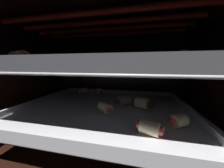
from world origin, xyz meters
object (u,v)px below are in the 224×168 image
object	(u,v)px
heating_element	(104,26)
pig_in_blanket_upper_2	(188,58)
pig_in_blanket_lower_3	(83,90)
pig_in_blanket_upper_3	(166,60)
pig_in_blanket_lower_4	(105,108)
baking_tray_lower	(105,108)
pig_in_blanket_upper_1	(68,61)
pig_in_blanket_upper_0	(87,61)
pig_in_blanket_lower_5	(142,103)
oven_rack_lower	(105,112)
pig_in_blanket_upper_5	(69,61)
pig_in_blanket_upper_4	(20,58)
baking_tray_upper	(105,66)
pig_in_blanket_lower_6	(150,128)
pig_in_blanket_lower_1	(99,91)
pig_in_blanket_lower_2	(124,100)
oven_rack_upper	(105,69)
pig_in_blanket_lower_0	(179,121)
pig_in_blanket_upper_6	(104,62)

from	to	relation	value
heating_element	pig_in_blanket_upper_2	size ratio (longest dim) A/B	8.56
pig_in_blanket_lower_3	pig_in_blanket_upper_3	bearing A→B (deg)	-19.05
heating_element	pig_in_blanket_lower_4	distance (cm)	22.20
baking_tray_lower	pig_in_blanket_upper_3	distance (cm)	22.67
pig_in_blanket_upper_1	pig_in_blanket_lower_3	bearing A→B (deg)	106.02
pig_in_blanket_upper_0	pig_in_blanket_upper_2	xyz separation A→B (cm)	(24.47, -5.67, 0.19)
pig_in_blanket_lower_5	oven_rack_lower	bearing A→B (deg)	-172.25
pig_in_blanket_lower_3	pig_in_blanket_lower_5	bearing A→B (deg)	-28.25
pig_in_blanket_lower_5	pig_in_blanket_upper_5	bearing A→B (deg)	176.00
pig_in_blanket_lower_3	pig_in_blanket_upper_4	size ratio (longest dim) A/B	0.99
pig_in_blanket_lower_5	pig_in_blanket_upper_0	bearing A→B (deg)	-173.99
baking_tray_upper	pig_in_blanket_upper_4	world-z (taller)	pig_in_blanket_upper_4
pig_in_blanket_lower_4	heating_element	bearing A→B (deg)	105.13
oven_rack_lower	baking_tray_upper	world-z (taller)	baking_tray_upper
pig_in_blanket_lower_3	baking_tray_lower	bearing A→B (deg)	-46.05
heating_element	pig_in_blanket_upper_3	xyz separation A→B (cm)	(17.06, 4.27, -9.19)
oven_rack_lower	pig_in_blanket_lower_6	world-z (taller)	pig_in_blanket_lower_6
pig_in_blanket_lower_1	pig_in_blanket_lower_6	bearing A→B (deg)	-55.41
oven_rack_lower	baking_tray_lower	size ratio (longest dim) A/B	1.16
pig_in_blanket_lower_6	pig_in_blanket_lower_2	bearing A→B (deg)	112.29
pig_in_blanket_lower_5	pig_in_blanket_upper_3	bearing A→B (deg)	24.36
pig_in_blanket_lower_1	pig_in_blanket_upper_0	distance (cm)	20.23
pig_in_blanket_lower_2	pig_in_blanket_upper_2	bearing A→B (deg)	-35.11
pig_in_blanket_lower_2	pig_in_blanket_upper_0	size ratio (longest dim) A/B	0.87
pig_in_blanket_lower_2	baking_tray_upper	size ratio (longest dim) A/B	0.11
heating_element	pig_in_blanket_lower_3	bearing A→B (deg)	133.95
pig_in_blanket_lower_4	pig_in_blanket_upper_3	size ratio (longest dim) A/B	0.83
pig_in_blanket_lower_6	pig_in_blanket_upper_3	bearing A→B (deg)	72.33
pig_in_blanket_upper_3	oven_rack_upper	bearing A→B (deg)	-165.95
oven_rack_upper	pig_in_blanket_lower_2	bearing A→B (deg)	36.34
pig_in_blanket_lower_2	pig_in_blanket_lower_3	xyz separation A→B (cm)	(-19.99, 11.33, -0.20)
pig_in_blanket_upper_4	heating_element	bearing A→B (deg)	49.48
pig_in_blanket_lower_3	pig_in_blanket_lower_0	bearing A→B (deg)	-35.44
pig_in_blanket_upper_3	pig_in_blanket_upper_6	distance (cm)	23.58
heating_element	pig_in_blanket_lower_2	size ratio (longest dim) A/B	8.70
pig_in_blanket_lower_5	baking_tray_upper	bearing A→B (deg)	-172.25
pig_in_blanket_lower_3	pig_in_blanket_upper_0	xyz separation A→B (cm)	(9.43, -15.45, 12.65)
baking_tray_lower	pig_in_blanket_upper_5	size ratio (longest dim) A/B	9.25
pig_in_blanket_lower_6	pig_in_blanket_upper_1	size ratio (longest dim) A/B	0.87
pig_in_blanket_upper_2	pig_in_blanket_lower_3	bearing A→B (deg)	148.09
oven_rack_upper	pig_in_blanket_upper_3	size ratio (longest dim) A/B	9.33
pig_in_blanket_lower_2	pig_in_blanket_lower_5	size ratio (longest dim) A/B	0.89
pig_in_blanket_lower_6	pig_in_blanket_upper_6	bearing A→B (deg)	121.82
heating_element	oven_rack_upper	size ratio (longest dim) A/B	0.84
pig_in_blanket_lower_1	pig_in_blanket_upper_4	distance (cm)	33.13
heating_element	pig_in_blanket_lower_5	world-z (taller)	heating_element
pig_in_blanket_lower_5	pig_in_blanket_upper_6	world-z (taller)	pig_in_blanket_upper_6
pig_in_blanket_upper_1	oven_rack_lower	bearing A→B (deg)	22.41
pig_in_blanket_upper_1	pig_in_blanket_upper_2	size ratio (longest dim) A/B	1.06
heating_element	pig_in_blanket_upper_2	distance (cm)	22.05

